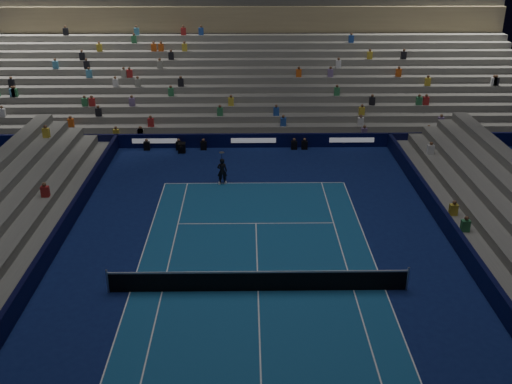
{
  "coord_description": "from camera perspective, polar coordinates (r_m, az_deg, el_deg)",
  "views": [
    {
      "loc": [
        -0.41,
        -21.51,
        14.15
      ],
      "look_at": [
        0.0,
        6.0,
        2.0
      ],
      "focal_mm": 41.53,
      "sensor_mm": 36.0,
      "label": 1
    }
  ],
  "objects": [
    {
      "name": "sponsor_barrier_far",
      "position": [
        42.28,
        -0.25,
        4.99
      ],
      "size": [
        44.0,
        0.25,
        1.0
      ],
      "primitive_type": "cube",
      "color": "black",
      "rests_on": "ground"
    },
    {
      "name": "court_surface",
      "position": [
        25.75,
        0.2,
        -9.5
      ],
      "size": [
        10.97,
        23.77,
        0.01
      ],
      "primitive_type": "cube",
      "color": "navy",
      "rests_on": "ground"
    },
    {
      "name": "tennis_player",
      "position": [
        35.93,
        -3.28,
        2.02
      ],
      "size": [
        0.6,
        0.4,
        1.65
      ],
      "primitive_type": "imported",
      "rotation": [
        0.0,
        0.0,
        3.14
      ],
      "color": "black",
      "rests_on": "ground"
    },
    {
      "name": "sponsor_barrier_east",
      "position": [
        27.41,
        21.13,
        -7.84
      ],
      "size": [
        0.25,
        37.0,
        1.0
      ],
      "primitive_type": "cube",
      "color": "black",
      "rests_on": "ground"
    },
    {
      "name": "broadcast_camera",
      "position": [
        41.63,
        -7.16,
        4.26
      ],
      "size": [
        0.53,
        0.97,
        0.67
      ],
      "color": "black",
      "rests_on": "ground"
    },
    {
      "name": "sponsor_barrier_west",
      "position": [
        27.12,
        -20.98,
        -8.17
      ],
      "size": [
        0.25,
        37.0,
        1.0
      ],
      "primitive_type": "cube",
      "color": "black",
      "rests_on": "ground"
    },
    {
      "name": "tennis_net",
      "position": [
        25.47,
        0.2,
        -8.56
      ],
      "size": [
        12.9,
        0.1,
        1.1
      ],
      "color": "#B2B2B7",
      "rests_on": "ground"
    },
    {
      "name": "ground",
      "position": [
        25.75,
        0.2,
        -9.51
      ],
      "size": [
        90.0,
        90.0,
        0.0
      ],
      "primitive_type": "plane",
      "color": "#0C184D",
      "rests_on": "ground"
    },
    {
      "name": "grandstand_main",
      "position": [
        50.57,
        -0.37,
        11.53
      ],
      "size": [
        44.0,
        15.2,
        11.2
      ],
      "color": "slate",
      "rests_on": "ground"
    }
  ]
}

